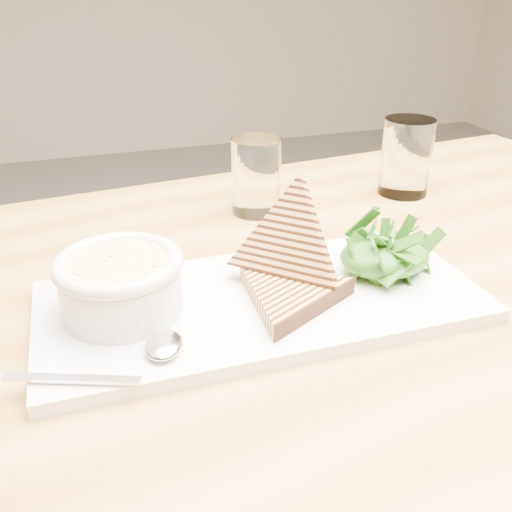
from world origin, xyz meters
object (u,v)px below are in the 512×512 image
object	(u,v)px
table_top	(343,307)
soup_bowl	(122,291)
platter	(262,302)
glass_far	(406,157)
glass_near	(256,176)

from	to	relation	value
table_top	soup_bowl	bearing A→B (deg)	177.76
table_top	platter	size ratio (longest dim) A/B	2.80
platter	glass_far	xyz separation A→B (m)	(0.31, 0.24, 0.05)
table_top	soup_bowl	distance (m)	0.24
soup_bowl	glass_far	distance (m)	0.50
glass_far	table_top	bearing A→B (deg)	-131.74
glass_near	glass_far	distance (m)	0.23
table_top	glass_far	xyz separation A→B (m)	(0.21, 0.24, 0.08)
table_top	soup_bowl	xyz separation A→B (m)	(-0.23, 0.01, 0.06)
glass_near	glass_far	size ratio (longest dim) A/B	0.92
platter	table_top	bearing A→B (deg)	3.36
table_top	glass_near	size ratio (longest dim) A/B	11.80
soup_bowl	glass_near	distance (m)	0.31
platter	glass_near	size ratio (longest dim) A/B	4.22
table_top	soup_bowl	world-z (taller)	soup_bowl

